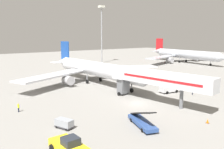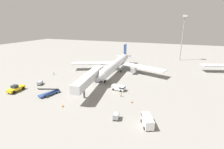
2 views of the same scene
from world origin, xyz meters
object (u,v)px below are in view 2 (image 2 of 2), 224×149
(jet_bridge, at_px, (91,77))
(service_van_far_right, at_px, (147,120))
(pushback_tug, at_px, (16,88))
(belt_loader_truck, at_px, (49,93))
(airplane_at_gate, at_px, (116,64))
(ground_crew_worker_foreground, at_px, (54,73))
(ground_crew_worker_midground, at_px, (121,94))
(safety_cone_alpha, at_px, (63,106))
(baggage_cart_rear_left, at_px, (116,116))
(service_van_rear_right, at_px, (119,87))
(baggage_cart_outer_right, at_px, (40,83))
(safety_cone_bravo, at_px, (132,101))
(apron_light_mast, at_px, (183,30))

(jet_bridge, relative_size, service_van_far_right, 4.43)
(pushback_tug, height_order, service_van_far_right, pushback_tug)
(pushback_tug, xyz_separation_m, belt_loader_truck, (13.12, 1.81, -0.33))
(airplane_at_gate, bearing_deg, ground_crew_worker_foreground, -150.42)
(ground_crew_worker_midground, distance_m, safety_cone_alpha, 18.51)
(ground_crew_worker_foreground, bearing_deg, pushback_tug, -89.41)
(baggage_cart_rear_left, bearing_deg, ground_crew_worker_foreground, 148.43)
(baggage_cart_rear_left, distance_m, safety_cone_alpha, 16.45)
(airplane_at_gate, xyz_separation_m, safety_cone_alpha, (-2.88, -37.96, -3.71))
(airplane_at_gate, xyz_separation_m, service_van_rear_right, (8.30, -20.69, -3.03))
(belt_loader_truck, height_order, safety_cone_alpha, belt_loader_truck)
(pushback_tug, xyz_separation_m, baggage_cart_outer_right, (3.14, 8.13, -0.32))
(service_van_far_right, distance_m, safety_cone_bravo, 11.62)
(ground_crew_worker_foreground, xyz_separation_m, apron_light_mast, (54.96, 54.59, 18.00))
(safety_cone_bravo, distance_m, apron_light_mast, 72.37)
(airplane_at_gate, distance_m, safety_cone_alpha, 38.25)
(jet_bridge, relative_size, service_van_rear_right, 4.74)
(pushback_tug, height_order, safety_cone_alpha, pushback_tug)
(safety_cone_bravo, bearing_deg, baggage_cart_rear_left, -98.64)
(pushback_tug, bearing_deg, ground_crew_worker_foreground, 90.59)
(ground_crew_worker_midground, relative_size, safety_cone_bravo, 2.07)
(ground_crew_worker_foreground, xyz_separation_m, safety_cone_alpha, (22.61, -23.50, -0.51))
(ground_crew_worker_foreground, height_order, safety_cone_alpha, ground_crew_worker_foreground)
(airplane_at_gate, xyz_separation_m, baggage_cart_rear_left, (13.56, -38.46, -3.21))
(baggage_cart_rear_left, bearing_deg, belt_loader_truck, 167.50)
(service_van_far_right, distance_m, baggage_cart_rear_left, 7.70)
(service_van_far_right, relative_size, service_van_rear_right, 1.07)
(ground_crew_worker_foreground, distance_m, apron_light_mast, 79.53)
(service_van_rear_right, bearing_deg, belt_loader_truck, -149.47)
(airplane_at_gate, xyz_separation_m, ground_crew_worker_midground, (10.75, -25.45, -3.23))
(service_van_rear_right, distance_m, ground_crew_worker_midground, 5.36)
(ground_crew_worker_foreground, bearing_deg, belt_loader_truck, -53.92)
(jet_bridge, height_order, service_van_rear_right, jet_bridge)
(service_van_far_right, xyz_separation_m, safety_cone_alpha, (-24.12, 0.20, -0.96))
(airplane_at_gate, xyz_separation_m, jet_bridge, (-0.97, -24.18, 0.90))
(pushback_tug, bearing_deg, jet_bridge, 23.13)
(ground_crew_worker_foreground, relative_size, safety_cone_alpha, 2.21)
(pushback_tug, distance_m, apron_light_mast, 94.30)
(service_van_far_right, relative_size, ground_crew_worker_foreground, 3.23)
(pushback_tug, height_order, service_van_rear_right, pushback_tug)
(baggage_cart_rear_left, bearing_deg, service_van_far_right, 2.17)
(airplane_at_gate, distance_m, pushback_tug, 42.93)
(airplane_at_gate, height_order, ground_crew_worker_midground, airplane_at_gate)
(airplane_at_gate, bearing_deg, service_van_far_right, -60.91)
(jet_bridge, relative_size, safety_cone_bravo, 30.59)
(service_van_far_right, distance_m, baggage_cart_outer_right, 44.94)
(service_van_rear_right, relative_size, safety_cone_alpha, 6.69)
(baggage_cart_rear_left, bearing_deg, pushback_tug, 174.28)
(jet_bridge, bearing_deg, apron_light_mast, 64.67)
(ground_crew_worker_midground, bearing_deg, belt_loader_truck, -162.32)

